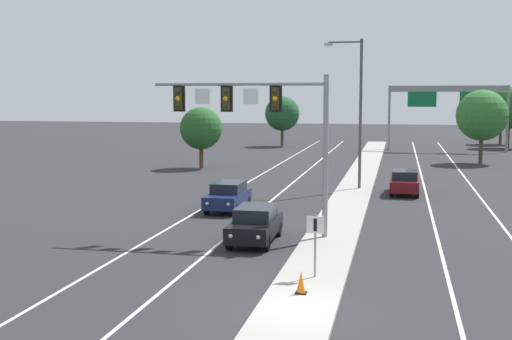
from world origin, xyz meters
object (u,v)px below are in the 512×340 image
at_px(street_lamp_median, 357,105).
at_px(tree_far_right_b, 501,109).
at_px(median_sign_post, 315,236).
at_px(tree_far_left_b, 201,128).
at_px(overhead_signal_mast, 263,116).
at_px(car_oncoming_black, 255,224).
at_px(highway_sign_gantry, 448,97).
at_px(car_receding_darkred, 405,182).
at_px(traffic_cone_median_nose, 301,282).
at_px(car_oncoming_navy, 228,196).
at_px(tree_far_left_a, 282,114).
at_px(tree_far_right_a, 509,108).
at_px(tree_far_right_c, 482,115).

bearing_deg(street_lamp_median, tree_far_right_b, 71.51).
distance_m(median_sign_post, tree_far_left_b, 37.13).
xyz_separation_m(overhead_signal_mast, car_oncoming_black, (-0.12, -1.12, -4.70)).
bearing_deg(highway_sign_gantry, tree_far_right_b, 59.43).
xyz_separation_m(car_receding_darkred, tree_far_right_b, (12.47, 48.20, 3.70)).
distance_m(traffic_cone_median_nose, tree_far_right_b, 73.97).
bearing_deg(car_oncoming_navy, overhead_signal_mast, -63.56).
bearing_deg(car_oncoming_black, traffic_cone_median_nose, -67.90).
relative_size(overhead_signal_mast, car_oncoming_black, 1.78).
relative_size(street_lamp_median, highway_sign_gantry, 0.75).
xyz_separation_m(overhead_signal_mast, traffic_cone_median_nose, (3.02, -8.86, -5.01)).
xyz_separation_m(car_receding_darkred, tree_far_left_a, (-14.76, 38.87, 3.25)).
distance_m(car_oncoming_black, tree_far_right_b, 67.24).
bearing_deg(highway_sign_gantry, overhead_signal_mast, -102.63).
distance_m(median_sign_post, traffic_cone_median_nose, 2.33).
xyz_separation_m(overhead_signal_mast, car_receding_darkred, (6.41, 15.08, -4.70)).
bearing_deg(traffic_cone_median_nose, tree_far_right_b, 77.60).
xyz_separation_m(median_sign_post, traffic_cone_median_nose, (-0.19, -2.06, -1.08)).
height_order(car_oncoming_black, tree_far_left_a, tree_far_left_a).
bearing_deg(tree_far_right_a, overhead_signal_mast, -108.39).
height_order(highway_sign_gantry, tree_far_left_b, highway_sign_gantry).
height_order(traffic_cone_median_nose, highway_sign_gantry, highway_sign_gantry).
bearing_deg(tree_far_left_a, car_oncoming_black, -81.51).
bearing_deg(tree_far_right_c, overhead_signal_mast, -110.18).
xyz_separation_m(median_sign_post, tree_far_left_a, (-11.56, 60.75, 2.49)).
relative_size(median_sign_post, tree_far_right_c, 0.32).
distance_m(tree_far_right_b, tree_far_right_a, 6.58).
bearing_deg(median_sign_post, tree_far_left_a, 100.78).
bearing_deg(overhead_signal_mast, car_oncoming_navy, 116.44).
distance_m(street_lamp_median, tree_far_left_a, 39.39).
relative_size(street_lamp_median, tree_far_left_a, 1.60).
height_order(street_lamp_median, traffic_cone_median_nose, street_lamp_median).
relative_size(traffic_cone_median_nose, tree_far_left_b, 0.14).
bearing_deg(tree_far_left_a, median_sign_post, -79.22).
bearing_deg(car_oncoming_black, overhead_signal_mast, 83.79).
relative_size(tree_far_right_c, tree_far_left_b, 1.29).
xyz_separation_m(traffic_cone_median_nose, tree_far_right_b, (15.86, 72.14, 4.02)).
relative_size(street_lamp_median, car_oncoming_black, 2.23).
bearing_deg(tree_far_left_b, tree_far_right_c, 20.89).
bearing_deg(car_receding_darkred, car_oncoming_black, -111.97).
relative_size(overhead_signal_mast, tree_far_left_a, 1.28).
bearing_deg(tree_far_right_a, highway_sign_gantry, -140.29).
xyz_separation_m(overhead_signal_mast, tree_far_right_c, (13.52, 36.80, -1.00)).
bearing_deg(tree_far_right_b, tree_far_left_a, -161.09).
bearing_deg(car_receding_darkred, street_lamp_median, 158.87).
relative_size(highway_sign_gantry, tree_far_right_c, 1.92).
bearing_deg(tree_far_right_b, car_oncoming_navy, -111.45).
relative_size(car_oncoming_navy, tree_far_right_a, 0.60).
xyz_separation_m(car_oncoming_navy, tree_far_left_a, (-5.00, 47.23, 3.25)).
distance_m(median_sign_post, tree_far_right_b, 71.87).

